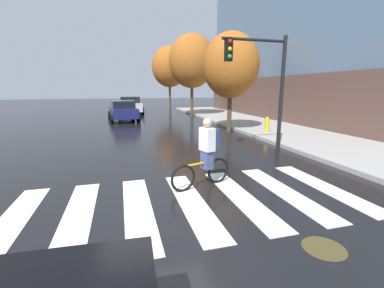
{
  "coord_description": "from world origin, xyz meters",
  "views": [
    {
      "loc": [
        -0.75,
        -4.92,
        2.37
      ],
      "look_at": [
        1.09,
        1.73,
        0.88
      ],
      "focal_mm": 24.16,
      "sensor_mm": 36.0,
      "label": 1
    }
  ],
  "objects_px": {
    "sedan_mid": "(123,110)",
    "fire_hydrant": "(267,124)",
    "street_tree_near": "(231,66)",
    "sedan_far": "(130,105)",
    "street_tree_far": "(169,67)",
    "traffic_light_near": "(263,74)",
    "cyclist": "(206,153)",
    "street_tree_mid": "(192,61)",
    "manhole_cover": "(324,248)"
  },
  "relations": [
    {
      "from": "cyclist",
      "to": "street_tree_far",
      "type": "bearing_deg",
      "value": 81.28
    },
    {
      "from": "sedan_mid",
      "to": "fire_hydrant",
      "type": "bearing_deg",
      "value": -48.69
    },
    {
      "from": "sedan_mid",
      "to": "traffic_light_near",
      "type": "xyz_separation_m",
      "value": [
        4.76,
        -11.52,
        2.09
      ]
    },
    {
      "from": "street_tree_near",
      "to": "traffic_light_near",
      "type": "bearing_deg",
      "value": -99.71
    },
    {
      "from": "manhole_cover",
      "to": "street_tree_mid",
      "type": "height_order",
      "value": "street_tree_mid"
    },
    {
      "from": "sedan_far",
      "to": "fire_hydrant",
      "type": "distance_m",
      "value": 14.78
    },
    {
      "from": "sedan_mid",
      "to": "cyclist",
      "type": "height_order",
      "value": "cyclist"
    },
    {
      "from": "traffic_light_near",
      "to": "street_tree_mid",
      "type": "bearing_deg",
      "value": 85.67
    },
    {
      "from": "manhole_cover",
      "to": "sedan_far",
      "type": "height_order",
      "value": "sedan_far"
    },
    {
      "from": "sedan_mid",
      "to": "fire_hydrant",
      "type": "height_order",
      "value": "sedan_mid"
    },
    {
      "from": "street_tree_far",
      "to": "traffic_light_near",
      "type": "bearing_deg",
      "value": -91.93
    },
    {
      "from": "sedan_mid",
      "to": "traffic_light_near",
      "type": "bearing_deg",
      "value": -67.57
    },
    {
      "from": "fire_hydrant",
      "to": "street_tree_mid",
      "type": "height_order",
      "value": "street_tree_mid"
    },
    {
      "from": "traffic_light_near",
      "to": "street_tree_mid",
      "type": "relative_size",
      "value": 0.62
    },
    {
      "from": "cyclist",
      "to": "sedan_far",
      "type": "bearing_deg",
      "value": 93.08
    },
    {
      "from": "sedan_mid",
      "to": "sedan_far",
      "type": "bearing_deg",
      "value": 82.33
    },
    {
      "from": "manhole_cover",
      "to": "street_tree_near",
      "type": "relative_size",
      "value": 0.12
    },
    {
      "from": "traffic_light_near",
      "to": "street_tree_far",
      "type": "bearing_deg",
      "value": 88.07
    },
    {
      "from": "fire_hydrant",
      "to": "street_tree_far",
      "type": "height_order",
      "value": "street_tree_far"
    },
    {
      "from": "cyclist",
      "to": "manhole_cover",
      "type": "bearing_deg",
      "value": -72.36
    },
    {
      "from": "street_tree_mid",
      "to": "sedan_mid",
      "type": "bearing_deg",
      "value": -165.6
    },
    {
      "from": "manhole_cover",
      "to": "fire_hydrant",
      "type": "bearing_deg",
      "value": 63.59
    },
    {
      "from": "sedan_far",
      "to": "street_tree_near",
      "type": "bearing_deg",
      "value": -68.15
    },
    {
      "from": "sedan_mid",
      "to": "street_tree_far",
      "type": "relative_size",
      "value": 0.63
    },
    {
      "from": "traffic_light_near",
      "to": "street_tree_mid",
      "type": "xyz_separation_m",
      "value": [
        0.98,
        12.99,
        1.71
      ]
    },
    {
      "from": "manhole_cover",
      "to": "fire_hydrant",
      "type": "xyz_separation_m",
      "value": [
        4.48,
        9.03,
        0.53
      ]
    },
    {
      "from": "cyclist",
      "to": "traffic_light_near",
      "type": "bearing_deg",
      "value": 42.16
    },
    {
      "from": "sedan_far",
      "to": "street_tree_far",
      "type": "xyz_separation_m",
      "value": [
        4.79,
        5.01,
        3.95
      ]
    },
    {
      "from": "sedan_mid",
      "to": "traffic_light_near",
      "type": "relative_size",
      "value": 1.06
    },
    {
      "from": "sedan_far",
      "to": "manhole_cover",
      "type": "bearing_deg",
      "value": -84.96
    },
    {
      "from": "manhole_cover",
      "to": "traffic_light_near",
      "type": "distance_m",
      "value": 6.66
    },
    {
      "from": "sedan_far",
      "to": "street_tree_far",
      "type": "distance_m",
      "value": 7.98
    },
    {
      "from": "fire_hydrant",
      "to": "street_tree_far",
      "type": "bearing_deg",
      "value": 95.18
    },
    {
      "from": "fire_hydrant",
      "to": "street_tree_mid",
      "type": "bearing_deg",
      "value": 98.35
    },
    {
      "from": "sedan_mid",
      "to": "street_tree_far",
      "type": "height_order",
      "value": "street_tree_far"
    },
    {
      "from": "sedan_mid",
      "to": "fire_hydrant",
      "type": "relative_size",
      "value": 5.7
    },
    {
      "from": "manhole_cover",
      "to": "cyclist",
      "type": "height_order",
      "value": "cyclist"
    },
    {
      "from": "street_tree_near",
      "to": "street_tree_far",
      "type": "height_order",
      "value": "street_tree_far"
    },
    {
      "from": "sedan_far",
      "to": "cyclist",
      "type": "height_order",
      "value": "cyclist"
    },
    {
      "from": "sedan_mid",
      "to": "street_tree_far",
      "type": "bearing_deg",
      "value": 61.66
    },
    {
      "from": "sedan_mid",
      "to": "cyclist",
      "type": "bearing_deg",
      "value": -83.04
    },
    {
      "from": "street_tree_far",
      "to": "fire_hydrant",
      "type": "bearing_deg",
      "value": -84.82
    },
    {
      "from": "sedan_mid",
      "to": "sedan_far",
      "type": "distance_m",
      "value": 5.21
    },
    {
      "from": "street_tree_near",
      "to": "fire_hydrant",
      "type": "bearing_deg",
      "value": -37.03
    },
    {
      "from": "street_tree_near",
      "to": "street_tree_mid",
      "type": "height_order",
      "value": "street_tree_mid"
    },
    {
      "from": "street_tree_far",
      "to": "sedan_mid",
      "type": "bearing_deg",
      "value": -118.34
    },
    {
      "from": "traffic_light_near",
      "to": "street_tree_far",
      "type": "xyz_separation_m",
      "value": [
        0.73,
        21.7,
        1.92
      ]
    },
    {
      "from": "sedan_mid",
      "to": "street_tree_near",
      "type": "xyz_separation_m",
      "value": [
        5.54,
        -6.92,
        2.78
      ]
    },
    {
      "from": "sedan_far",
      "to": "street_tree_near",
      "type": "xyz_separation_m",
      "value": [
        4.85,
        -12.08,
        2.71
      ]
    },
    {
      "from": "cyclist",
      "to": "street_tree_near",
      "type": "bearing_deg",
      "value": 62.58
    }
  ]
}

